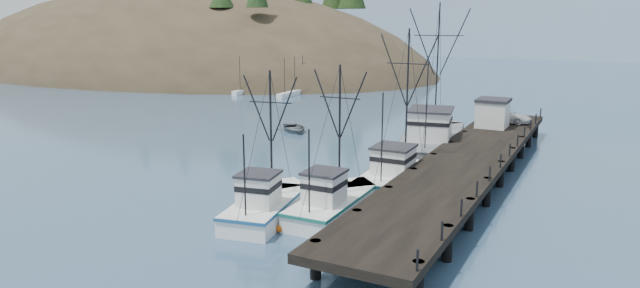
{
  "coord_description": "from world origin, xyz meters",
  "views": [
    {
      "loc": [
        23.56,
        -26.95,
        12.71
      ],
      "look_at": [
        2.84,
        12.96,
        2.5
      ],
      "focal_mm": 32.0,
      "sensor_mm": 36.0,
      "label": 1
    }
  ],
  "objects_px": {
    "pier_shed": "(493,113)",
    "pickup_truck": "(507,116)",
    "trawler_far": "(400,173)",
    "motorboat": "(294,131)",
    "work_vessel": "(432,140)",
    "trawler_near": "(333,203)",
    "trawler_mid": "(267,205)",
    "pier": "(466,161)"
  },
  "relations": [
    {
      "from": "work_vessel",
      "to": "motorboat",
      "type": "relative_size",
      "value": 3.5
    },
    {
      "from": "pier",
      "to": "trawler_near",
      "type": "relative_size",
      "value": 4.39
    },
    {
      "from": "trawler_far",
      "to": "pier_shed",
      "type": "relative_size",
      "value": 3.78
    },
    {
      "from": "pier_shed",
      "to": "pickup_truck",
      "type": "xyz_separation_m",
      "value": [
        0.85,
        3.09,
        -0.76
      ]
    },
    {
      "from": "pier_shed",
      "to": "pier",
      "type": "bearing_deg",
      "value": -86.92
    },
    {
      "from": "trawler_near",
      "to": "work_vessel",
      "type": "bearing_deg",
      "value": 87.86
    },
    {
      "from": "trawler_near",
      "to": "work_vessel",
      "type": "height_order",
      "value": "work_vessel"
    },
    {
      "from": "work_vessel",
      "to": "motorboat",
      "type": "distance_m",
      "value": 16.96
    },
    {
      "from": "trawler_far",
      "to": "work_vessel",
      "type": "bearing_deg",
      "value": 93.6
    },
    {
      "from": "trawler_mid",
      "to": "trawler_far",
      "type": "height_order",
      "value": "trawler_far"
    },
    {
      "from": "pickup_truck",
      "to": "pier",
      "type": "bearing_deg",
      "value": -176.24
    },
    {
      "from": "trawler_far",
      "to": "pickup_truck",
      "type": "xyz_separation_m",
      "value": [
        4.58,
        19.0,
        1.84
      ]
    },
    {
      "from": "trawler_far",
      "to": "pier_shed",
      "type": "height_order",
      "value": "trawler_far"
    },
    {
      "from": "pier_shed",
      "to": "motorboat",
      "type": "distance_m",
      "value": 21.47
    },
    {
      "from": "pickup_truck",
      "to": "trawler_near",
      "type": "bearing_deg",
      "value": 172.06
    },
    {
      "from": "motorboat",
      "to": "pickup_truck",
      "type": "bearing_deg",
      "value": -30.98
    },
    {
      "from": "pier",
      "to": "work_vessel",
      "type": "height_order",
      "value": "work_vessel"
    },
    {
      "from": "work_vessel",
      "to": "pier_shed",
      "type": "relative_size",
      "value": 5.41
    },
    {
      "from": "pier",
      "to": "trawler_mid",
      "type": "relative_size",
      "value": 4.54
    },
    {
      "from": "trawler_mid",
      "to": "pier_shed",
      "type": "distance_m",
      "value": 28.5
    },
    {
      "from": "trawler_far",
      "to": "motorboat",
      "type": "xyz_separation_m",
      "value": [
        -17.34,
        13.66,
        -0.82
      ]
    },
    {
      "from": "trawler_near",
      "to": "pickup_truck",
      "type": "xyz_separation_m",
      "value": [
        5.99,
        27.81,
        1.84
      ]
    },
    {
      "from": "trawler_mid",
      "to": "motorboat",
      "type": "relative_size",
      "value": 1.96
    },
    {
      "from": "trawler_mid",
      "to": "pickup_truck",
      "type": "xyz_separation_m",
      "value": [
        9.6,
        30.09,
        1.85
      ]
    },
    {
      "from": "trawler_mid",
      "to": "pier_shed",
      "type": "bearing_deg",
      "value": 72.05
    },
    {
      "from": "work_vessel",
      "to": "trawler_mid",
      "type": "bearing_deg",
      "value": -101.22
    },
    {
      "from": "trawler_near",
      "to": "pier_shed",
      "type": "relative_size",
      "value": 3.13
    },
    {
      "from": "pier_shed",
      "to": "pickup_truck",
      "type": "relative_size",
      "value": 0.67
    },
    {
      "from": "pier",
      "to": "pickup_truck",
      "type": "height_order",
      "value": "pickup_truck"
    },
    {
      "from": "trawler_far",
      "to": "trawler_near",
      "type": "bearing_deg",
      "value": -99.09
    },
    {
      "from": "trawler_mid",
      "to": "pier_shed",
      "type": "height_order",
      "value": "trawler_mid"
    },
    {
      "from": "pier",
      "to": "work_vessel",
      "type": "relative_size",
      "value": 2.54
    },
    {
      "from": "trawler_near",
      "to": "motorboat",
      "type": "height_order",
      "value": "trawler_near"
    },
    {
      "from": "trawler_far",
      "to": "trawler_mid",
      "type": "bearing_deg",
      "value": -114.33
    },
    {
      "from": "trawler_mid",
      "to": "pickup_truck",
      "type": "distance_m",
      "value": 31.64
    },
    {
      "from": "pickup_truck",
      "to": "motorboat",
      "type": "height_order",
      "value": "pickup_truck"
    },
    {
      "from": "pier_shed",
      "to": "trawler_far",
      "type": "bearing_deg",
      "value": -103.21
    },
    {
      "from": "trawler_near",
      "to": "pier_shed",
      "type": "height_order",
      "value": "trawler_near"
    },
    {
      "from": "motorboat",
      "to": "pier",
      "type": "bearing_deg",
      "value": -71.67
    },
    {
      "from": "trawler_near",
      "to": "pier",
      "type": "bearing_deg",
      "value": 62.72
    },
    {
      "from": "trawler_near",
      "to": "pier_shed",
      "type": "bearing_deg",
      "value": 78.25
    },
    {
      "from": "trawler_mid",
      "to": "trawler_far",
      "type": "distance_m",
      "value": 12.17
    }
  ]
}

